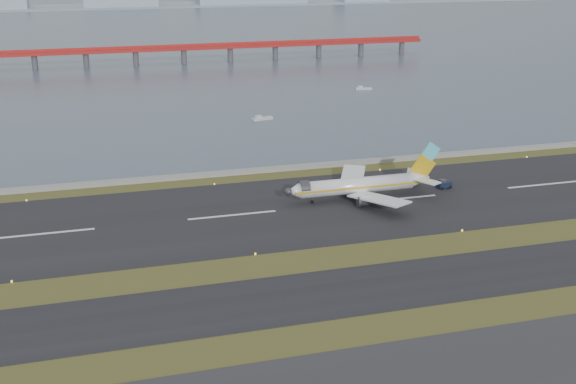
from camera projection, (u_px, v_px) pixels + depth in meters
name	position (u px, v px, depth m)	size (l,w,h in m)	color
ground	(265.00, 271.00, 134.36)	(1000.00, 1000.00, 0.00)	#3D481A
taxiway_strip	(281.00, 300.00, 123.43)	(1000.00, 18.00, 0.10)	black
runway_strip	(232.00, 215.00, 161.64)	(1000.00, 45.00, 0.10)	black
seawall	(209.00, 174.00, 188.79)	(1000.00, 2.50, 1.00)	gray
bay_water	(120.00, 23.00, 552.91)	(1400.00, 800.00, 1.30)	#465664
red_pier	(184.00, 49.00, 364.59)	(260.00, 5.00, 10.20)	#A91F1D
far_shoreline	(124.00, 0.00, 700.01)	(1400.00, 80.00, 60.50)	#98A5B3
airliner	(362.00, 185.00, 171.19)	(38.52, 32.89, 12.80)	white
pushback_tug	(444.00, 184.00, 179.36)	(3.79, 2.56, 2.26)	#121931
workboat_near	(262.00, 118.00, 249.14)	(7.66, 3.69, 1.78)	silver
workboat_far	(363.00, 88.00, 300.96)	(7.00, 3.76, 1.62)	silver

